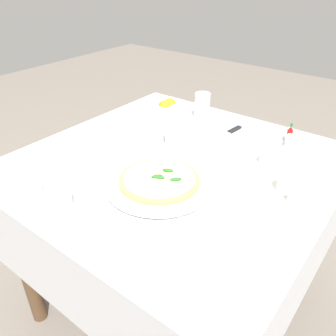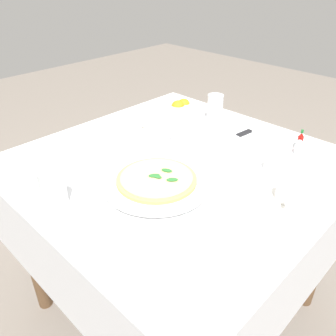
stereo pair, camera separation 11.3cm
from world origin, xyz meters
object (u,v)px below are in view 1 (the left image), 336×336
(pizza, at_px, (159,179))
(water_glass_right_edge, at_px, (202,107))
(menu_card, at_px, (265,151))
(pizza_plate, at_px, (159,183))
(salt_shaker, at_px, (289,141))
(citrus_bowl, at_px, (168,108))
(water_glass_back_corner, at_px, (57,198))
(pepper_shaker, at_px, (289,134))
(coffee_cup_far_left, at_px, (127,122))
(water_glass_center_back, at_px, (174,132))
(hot_sauce_bottle, at_px, (289,135))
(coffee_cup_near_left, at_px, (90,148))
(napkin_folded, at_px, (227,137))
(dinner_knife, at_px, (227,134))
(coffee_cup_far_right, at_px, (290,185))

(pizza, distance_m, water_glass_right_edge, 0.57)
(pizza, bearing_deg, water_glass_right_edge, -160.41)
(menu_card, bearing_deg, water_glass_right_edge, -119.19)
(pizza_plate, xyz_separation_m, salt_shaker, (-0.50, 0.22, 0.01))
(pizza, height_order, citrus_bowl, citrus_bowl)
(water_glass_back_corner, relative_size, menu_card, 1.26)
(salt_shaker, bearing_deg, pizza_plate, -23.69)
(pizza_plate, distance_m, pizza, 0.01)
(water_glass_right_edge, bearing_deg, pepper_shaker, 92.50)
(water_glass_back_corner, distance_m, salt_shaker, 0.85)
(pizza_plate, distance_m, coffee_cup_far_left, 0.46)
(water_glass_back_corner, distance_m, water_glass_center_back, 0.51)
(water_glass_back_corner, bearing_deg, water_glass_right_edge, -176.39)
(pizza_plate, relative_size, hot_sauce_bottle, 4.05)
(menu_card, bearing_deg, water_glass_back_corner, -31.58)
(pizza_plate, xyz_separation_m, water_glass_right_edge, (-0.54, -0.19, 0.04))
(coffee_cup_near_left, bearing_deg, coffee_cup_far_left, -167.07)
(coffee_cup_far_left, xyz_separation_m, water_glass_back_corner, (0.52, 0.24, 0.02))
(coffee_cup_near_left, relative_size, water_glass_right_edge, 1.17)
(pizza, distance_m, napkin_folded, 0.42)
(water_glass_right_edge, xyz_separation_m, water_glass_back_corner, (0.81, 0.05, 0.00))
(pizza, height_order, water_glass_right_edge, water_glass_right_edge)
(coffee_cup_far_left, bearing_deg, coffee_cup_near_left, 12.93)
(pizza, distance_m, hot_sauce_bottle, 0.57)
(coffee_cup_near_left, bearing_deg, napkin_folded, 141.86)
(water_glass_back_corner, xyz_separation_m, napkin_folded, (-0.69, 0.14, -0.04))
(dinner_knife, height_order, salt_shaker, salt_shaker)
(water_glass_center_back, relative_size, menu_card, 1.43)
(dinner_knife, relative_size, hot_sauce_bottle, 2.36)
(pizza, distance_m, coffee_cup_near_left, 0.32)
(water_glass_back_corner, relative_size, pepper_shaker, 2.02)
(coffee_cup_far_right, bearing_deg, water_glass_center_back, -94.09)
(water_glass_center_back, bearing_deg, coffee_cup_far_left, -92.09)
(water_glass_right_edge, height_order, water_glass_center_back, water_glass_center_back)
(water_glass_center_back, bearing_deg, dinner_knife, 141.74)
(water_glass_back_corner, relative_size, dinner_knife, 0.58)
(water_glass_back_corner, xyz_separation_m, hot_sauce_bottle, (-0.80, 0.35, -0.02))
(pizza_plate, bearing_deg, pizza, 146.32)
(citrus_bowl, xyz_separation_m, menu_card, (0.12, 0.52, 0.00))
(dinner_knife, distance_m, menu_card, 0.19)
(water_glass_back_corner, distance_m, citrus_bowl, 0.77)
(pepper_shaker, height_order, menu_card, menu_card)
(pizza_plate, height_order, coffee_cup_far_left, coffee_cup_far_left)
(coffee_cup_far_left, xyz_separation_m, napkin_folded, (-0.16, 0.38, -0.02))
(napkin_folded, relative_size, salt_shaker, 4.12)
(hot_sauce_bottle, distance_m, menu_card, 0.16)
(napkin_folded, bearing_deg, pizza, 5.07)
(pizza_plate, distance_m, pepper_shaker, 0.59)
(coffee_cup_far_right, distance_m, menu_card, 0.21)
(water_glass_right_edge, xyz_separation_m, napkin_folded, (0.12, 0.20, -0.04))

